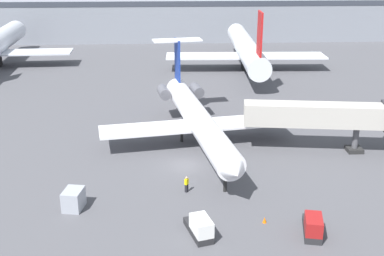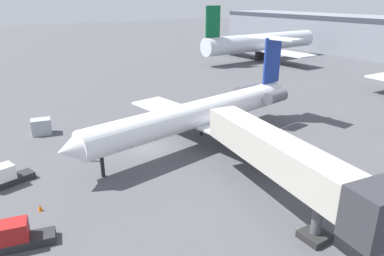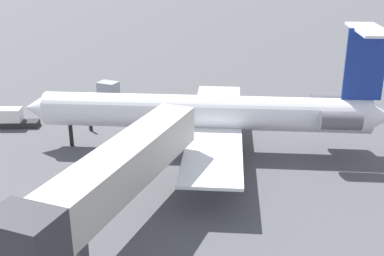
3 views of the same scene
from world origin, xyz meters
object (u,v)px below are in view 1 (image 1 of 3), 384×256
at_px(traffic_cone_near, 265,220).
at_px(parked_airliner_west_mid, 246,49).
at_px(regional_jet, 196,116).
at_px(cargo_container_uld, 74,199).
at_px(ground_crew_marshaller, 187,184).
at_px(jet_bridge, 333,116).
at_px(baggage_tug_trailing, 200,228).
at_px(baggage_tug_lead, 313,226).

relative_size(traffic_cone_near, parked_airliner_west_mid, 0.01).
distance_m(regional_jet, cargo_container_uld, 19.82).
relative_size(regional_jet, ground_crew_marshaller, 18.96).
height_order(regional_jet, jet_bridge, regional_jet).
bearing_deg(cargo_container_uld, regional_jet, 51.18).
distance_m(regional_jet, baggage_tug_trailing, 20.74).
distance_m(baggage_tug_lead, cargo_container_uld, 21.67).
bearing_deg(baggage_tug_lead, baggage_tug_trailing, 178.44).
distance_m(jet_bridge, baggage_tug_lead, 19.56).
bearing_deg(cargo_container_uld, jet_bridge, 23.72).
distance_m(baggage_tug_trailing, parked_airliner_west_mid, 60.13).
bearing_deg(baggage_tug_lead, parked_airliner_west_mid, 86.82).
xyz_separation_m(traffic_cone_near, parked_airliner_west_mid, (6.94, 56.79, 4.02)).
bearing_deg(traffic_cone_near, regional_jet, 104.94).
distance_m(ground_crew_marshaller, baggage_tug_trailing, 8.01).
bearing_deg(traffic_cone_near, baggage_tug_lead, -30.07).
bearing_deg(ground_crew_marshaller, baggage_tug_trailing, -84.10).
height_order(traffic_cone_near, parked_airliner_west_mid, parked_airliner_west_mid).
bearing_deg(baggage_tug_trailing, baggage_tug_lead, -1.56).
xyz_separation_m(baggage_tug_trailing, traffic_cone_near, (5.86, 1.86, -0.56)).
bearing_deg(ground_crew_marshaller, parked_airliner_west_mid, 74.96).
height_order(jet_bridge, baggage_tug_lead, jet_bridge).
distance_m(ground_crew_marshaller, cargo_container_uld, 10.96).
height_order(baggage_tug_lead, parked_airliner_west_mid, parked_airliner_west_mid).
relative_size(jet_bridge, traffic_cone_near, 34.00).
distance_m(ground_crew_marshaller, traffic_cone_near, 9.07).
relative_size(baggage_tug_trailing, cargo_container_uld, 1.71).
xyz_separation_m(jet_bridge, baggage_tug_trailing, (-16.68, -17.59, -3.60)).
height_order(regional_jet, parked_airliner_west_mid, parked_airliner_west_mid).
bearing_deg(ground_crew_marshaller, baggage_tug_lead, -38.48).
relative_size(regional_jet, cargo_container_uld, 12.95).
relative_size(regional_jet, traffic_cone_near, 58.24).
bearing_deg(traffic_cone_near, baggage_tug_trailing, -162.35).
relative_size(baggage_tug_lead, cargo_container_uld, 1.70).
height_order(jet_bridge, traffic_cone_near, jet_bridge).
height_order(baggage_tug_trailing, traffic_cone_near, baggage_tug_trailing).
xyz_separation_m(jet_bridge, baggage_tug_lead, (-7.15, -17.85, -3.60)).
bearing_deg(jet_bridge, ground_crew_marshaller, -151.20).
bearing_deg(ground_crew_marshaller, traffic_cone_near, -42.40).
height_order(baggage_tug_lead, baggage_tug_trailing, same).
relative_size(jet_bridge, ground_crew_marshaller, 11.07).
distance_m(cargo_container_uld, parked_airliner_west_mid, 58.76).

